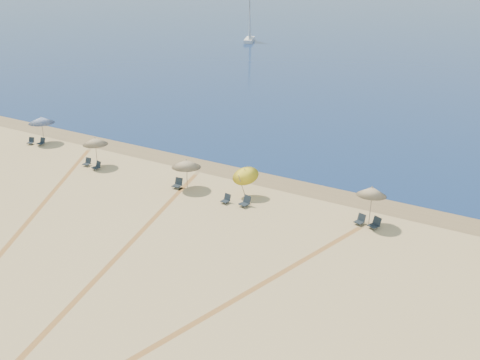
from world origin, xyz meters
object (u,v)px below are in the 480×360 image
(umbrella_0, at_px, (41,120))
(chair_0, at_px, (31,141))
(chair_2, at_px, (87,162))
(chair_8, at_px, (375,223))
(umbrella_3, at_px, (245,173))
(chair_3, at_px, (97,166))
(umbrella_4, at_px, (372,191))
(chair_4, at_px, (178,184))
(chair_1, at_px, (42,142))
(chair_7, at_px, (360,220))
(umbrella_2, at_px, (186,164))
(sailboat_0, at_px, (250,27))
(chair_6, at_px, (246,202))
(umbrella_1, at_px, (95,141))
(chair_5, at_px, (226,199))

(umbrella_0, xyz_separation_m, chair_0, (-0.62, -0.93, -1.83))
(chair_2, xyz_separation_m, chair_8, (23.56, 1.33, 0.03))
(umbrella_3, height_order, chair_3, umbrella_3)
(umbrella_4, relative_size, chair_4, 3.50)
(chair_0, relative_size, chair_1, 1.09)
(umbrella_4, bearing_deg, chair_7, -148.73)
(chair_1, relative_size, chair_8, 0.77)
(umbrella_3, bearing_deg, chair_7, 0.42)
(chair_0, bearing_deg, umbrella_0, 36.81)
(umbrella_2, bearing_deg, chair_3, -175.47)
(chair_3, bearing_deg, umbrella_3, 19.01)
(umbrella_2, bearing_deg, umbrella_0, 173.98)
(chair_7, height_order, sailboat_0, sailboat_0)
(umbrella_2, xyz_separation_m, chair_7, (12.88, 0.97, -1.61))
(chair_6, bearing_deg, chair_2, -167.19)
(umbrella_1, xyz_separation_m, chair_2, (-0.70, -0.40, -1.80))
(chair_4, height_order, chair_6, chair_6)
(chair_0, bearing_deg, sailboat_0, 84.09)
(umbrella_1, bearing_deg, chair_8, 2.33)
(umbrella_3, relative_size, chair_0, 3.35)
(chair_6, bearing_deg, sailboat_0, 133.57)
(chair_7, xyz_separation_m, chair_8, (1.00, -0.07, 0.03))
(umbrella_4, distance_m, chair_3, 21.90)
(chair_3, distance_m, chair_8, 22.31)
(chair_2, xyz_separation_m, sailboat_0, (-24.31, 66.71, 2.49))
(sailboat_0, bearing_deg, chair_1, -100.09)
(umbrella_2, distance_m, chair_3, 8.55)
(chair_2, xyz_separation_m, chair_4, (9.07, 0.12, 0.04))
(umbrella_2, relative_size, chair_7, 3.08)
(chair_8, bearing_deg, umbrella_0, -158.38)
(chair_0, distance_m, chair_6, 23.44)
(umbrella_2, xyz_separation_m, chair_1, (-17.08, 1.25, -1.60))
(umbrella_4, bearing_deg, chair_3, -174.95)
(umbrella_2, bearing_deg, umbrella_3, 11.71)
(chair_2, bearing_deg, chair_3, -15.54)
(chair_2, relative_size, chair_8, 0.76)
(chair_1, relative_size, chair_4, 0.89)
(chair_5, height_order, chair_6, chair_6)
(umbrella_2, height_order, chair_3, umbrella_2)
(umbrella_2, bearing_deg, chair_5, -10.81)
(umbrella_0, bearing_deg, sailboat_0, 104.37)
(chair_1, bearing_deg, chair_4, -8.46)
(chair_5, xyz_separation_m, chair_8, (9.99, 1.64, 0.04))
(chair_2, bearing_deg, umbrella_0, 158.30)
(umbrella_2, bearing_deg, chair_2, -177.45)
(chair_2, bearing_deg, sailboat_0, 104.58)
(umbrella_1, bearing_deg, chair_1, 171.01)
(chair_0, height_order, sailboat_0, sailboat_0)
(umbrella_1, relative_size, chair_8, 2.83)
(chair_5, bearing_deg, umbrella_1, -175.59)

